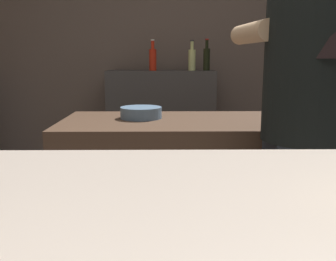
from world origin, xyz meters
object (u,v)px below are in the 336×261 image
at_px(bottle_hot_sauce, 207,58).
at_px(bottle_vinegar, 153,59).
at_px(bottle_olive_oil, 192,59).
at_px(chefs_knife, 333,120).
at_px(mixing_bowl, 141,113).
at_px(bartender, 309,114).

distance_m(bottle_hot_sauce, bottle_vinegar, 0.45).
bearing_deg(bottle_hot_sauce, bottle_olive_oil, 179.45).
bearing_deg(bottle_olive_oil, chefs_knife, -67.42).
relative_size(mixing_bowl, bottle_vinegar, 0.82).
height_order(bartender, chefs_knife, bartender).
relative_size(mixing_bowl, bottle_olive_oil, 0.84).
xyz_separation_m(bottle_hot_sauce, bottle_olive_oil, (-0.12, 0.00, -0.00)).
bearing_deg(bottle_olive_oil, bartender, -80.54).
distance_m(bartender, bottle_hot_sauce, 1.82).
distance_m(bartender, chefs_knife, 0.50).
height_order(chefs_knife, bottle_vinegar, bottle_vinegar).
distance_m(bottle_olive_oil, bottle_vinegar, 0.33).
height_order(bartender, mixing_bowl, bartender).
bearing_deg(bartender, mixing_bowl, 45.27).
relative_size(mixing_bowl, bottle_hot_sauce, 0.80).
bearing_deg(bottle_olive_oil, mixing_bowl, -105.23).
relative_size(bottle_hot_sauce, bottle_vinegar, 1.02).
bearing_deg(bottle_vinegar, bottle_hot_sauce, 2.71).
distance_m(chefs_knife, bottle_olive_oil, 1.53).
relative_size(chefs_knife, bottle_hot_sauce, 0.93).
distance_m(bottle_hot_sauce, bottle_olive_oil, 0.12).
bearing_deg(mixing_bowl, bottle_olive_oil, 74.77).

